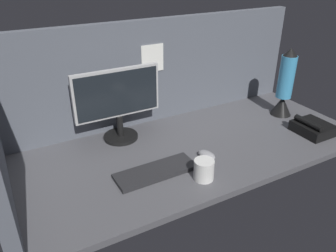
{
  "coord_description": "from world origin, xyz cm",
  "views": [
    {
      "loc": [
        -80.98,
        -123.25,
        87.41
      ],
      "look_at": [
        -11.57,
        0.0,
        14.0
      ],
      "focal_mm": 35.63,
      "sensor_mm": 36.0,
      "label": 1
    }
  ],
  "objects": [
    {
      "name": "mug_ceramic_white",
      "position": [
        -10.52,
        -26.49,
        4.59
      ],
      "size": [
        8.87,
        8.87,
        9.18
      ],
      "color": "white",
      "rests_on": "ground_plane"
    },
    {
      "name": "keyboard",
      "position": [
        -27.14,
        -13.19,
        1.0
      ],
      "size": [
        37.18,
        13.51,
        2.0
      ],
      "primitive_type": "cube",
      "rotation": [
        0.0,
        0.0,
        0.01
      ],
      "color": "#262628",
      "rests_on": "ground_plane"
    },
    {
      "name": "cubicle_wall_back",
      "position": [
        -0.01,
        37.5,
        28.74
      ],
      "size": [
        180.0,
        5.5,
        57.45
      ],
      "color": "#565B66",
      "rests_on": "ground_plane"
    },
    {
      "name": "ground_plane",
      "position": [
        0.0,
        0.0,
        -1.5
      ],
      "size": [
        180.0,
        80.0,
        3.0
      ],
      "primitive_type": "cube",
      "color": "#515156"
    },
    {
      "name": "lava_lamp",
      "position": [
        67.79,
        5.73,
        17.07
      ],
      "size": [
        12.44,
        12.44,
        40.7
      ],
      "color": "black",
      "rests_on": "ground_plane"
    },
    {
      "name": "monitor",
      "position": [
        -28.92,
        25.12,
        21.22
      ],
      "size": [
        45.1,
        18.0,
        37.81
      ],
      "color": "black",
      "rests_on": "ground_plane"
    },
    {
      "name": "mouse",
      "position": [
        0.42,
        -13.61,
        1.7
      ],
      "size": [
        7.76,
        10.67,
        3.4
      ],
      "primitive_type": "ellipsoid",
      "rotation": [
        0.0,
        0.0,
        0.24
      ],
      "color": "#99999E",
      "rests_on": "ground_plane"
    },
    {
      "name": "desk_phone",
      "position": [
        64.83,
        -20.31,
        3.19
      ],
      "size": [
        17.01,
        19.01,
        8.8
      ],
      "color": "black",
      "rests_on": "ground_plane"
    }
  ]
}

